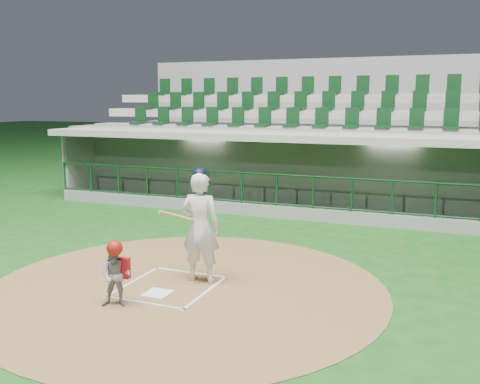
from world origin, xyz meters
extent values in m
plane|color=#144815|center=(0.00, 0.00, 0.00)|extent=(120.00, 120.00, 0.00)
cylinder|color=brown|center=(0.30, -0.20, 0.01)|extent=(7.20, 7.20, 0.01)
cube|color=white|center=(0.00, -0.70, 0.02)|extent=(0.43, 0.43, 0.02)
cube|color=white|center=(-0.75, -0.30, 0.02)|extent=(0.05, 1.80, 0.01)
cube|color=white|center=(0.75, -0.30, 0.02)|extent=(0.05, 1.80, 0.01)
cube|color=white|center=(0.00, 0.55, 0.02)|extent=(1.55, 0.05, 0.01)
cube|color=silver|center=(0.00, -1.15, 0.02)|extent=(1.55, 0.05, 0.01)
cube|color=gray|center=(0.00, 7.50, -0.55)|extent=(15.00, 3.00, 0.10)
cube|color=slate|center=(0.00, 9.10, 0.85)|extent=(15.00, 0.20, 2.70)
cube|color=beige|center=(0.00, 8.98, 1.10)|extent=(13.50, 0.04, 0.90)
cube|color=gray|center=(-7.50, 7.50, 0.85)|extent=(0.20, 3.00, 2.70)
cube|color=#A09D91|center=(0.00, 7.25, 2.30)|extent=(15.40, 3.50, 0.20)
cube|color=gray|center=(0.00, 5.95, 0.15)|extent=(15.00, 0.15, 0.40)
cube|color=black|center=(0.00, 5.95, 1.73)|extent=(15.00, 0.01, 0.95)
cube|color=brown|center=(0.00, 8.55, -0.28)|extent=(12.75, 0.40, 0.45)
cube|color=white|center=(-3.00, 7.50, 2.17)|extent=(1.30, 0.35, 0.04)
cube|color=white|center=(3.00, 7.50, 2.17)|extent=(1.30, 0.35, 0.04)
imported|color=#B51320|center=(-4.51, 8.28, 0.31)|extent=(1.18, 0.88, 1.62)
imported|color=#B51F13|center=(-1.35, 8.38, 0.39)|extent=(1.12, 0.78, 1.77)
imported|color=maroon|center=(1.38, 8.21, 0.26)|extent=(0.81, 0.59, 1.53)
imported|color=maroon|center=(5.02, 8.55, 0.36)|extent=(1.64, 0.66, 1.73)
cube|color=slate|center=(0.00, 10.75, 1.15)|extent=(17.00, 6.50, 2.50)
cube|color=gray|center=(0.00, 9.25, 2.30)|extent=(16.60, 0.95, 0.30)
cube|color=#A39F93|center=(0.00, 10.20, 2.85)|extent=(16.60, 0.95, 0.30)
cube|color=#9C998D|center=(0.00, 11.15, 3.40)|extent=(16.60, 0.95, 0.30)
cube|color=gray|center=(0.00, 14.10, 2.53)|extent=(17.00, 0.25, 5.05)
imported|color=silver|center=(0.40, 0.20, 1.04)|extent=(0.77, 0.53, 2.05)
sphere|color=black|center=(0.40, 0.20, 2.00)|extent=(0.28, 0.28, 0.28)
cylinder|color=tan|center=(0.15, -0.05, 1.25)|extent=(0.58, 0.79, 0.39)
imported|color=gray|center=(-0.34, -1.42, 0.53)|extent=(0.60, 0.54, 1.03)
sphere|color=maroon|center=(-0.34, -1.42, 0.99)|extent=(0.26, 0.26, 0.26)
cube|color=maroon|center=(-0.34, -1.27, 0.62)|extent=(0.32, 0.10, 0.35)
camera|label=1|loc=(4.63, -8.39, 3.34)|focal=40.00mm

